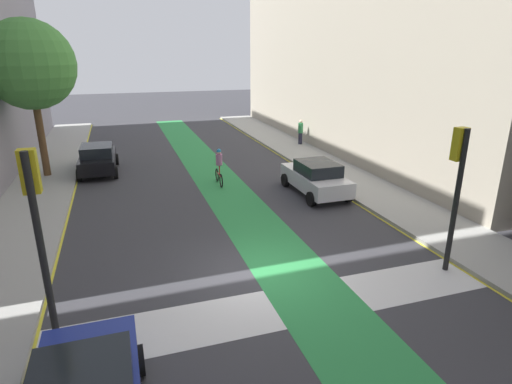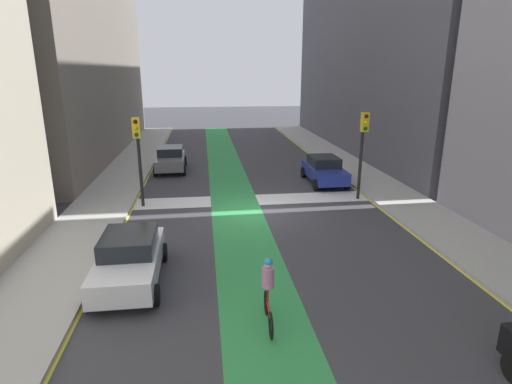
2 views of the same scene
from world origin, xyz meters
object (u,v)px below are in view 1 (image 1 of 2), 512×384
Objects in this scene: pedestrian_sidewalk_right_a at (300,132)px; traffic_signal_near_left at (36,212)px; car_black_left_far at (98,158)px; cyclist_in_lane at (219,166)px; street_tree_near at (30,65)px; traffic_signal_near_right at (457,173)px; car_white_right_far at (316,177)px.

traffic_signal_near_left is at bearing -128.76° from pedestrian_sidewalk_right_a.
pedestrian_sidewalk_right_a is (13.29, 2.80, 0.22)m from car_black_left_far.
street_tree_near reaches higher than cyclist_in_lane.
cyclist_in_lane is at bearing -25.72° from street_tree_near.
traffic_signal_near_right is 19.63m from street_tree_near.
street_tree_near is at bearing 154.28° from cyclist_in_lane.
car_black_left_far is at bearing -168.10° from pedestrian_sidewalk_right_a.
street_tree_near reaches higher than pedestrian_sidewalk_right_a.
car_white_right_far is (10.34, 7.50, -2.33)m from traffic_signal_near_left.
cyclist_in_lane is 1.09× the size of pedestrian_sidewalk_right_a.
pedestrian_sidewalk_right_a is (7.50, 7.01, 0.05)m from cyclist_in_lane.
traffic_signal_near_left reaches higher than car_white_right_far.
car_black_left_far is 7.16m from cyclist_in_lane.
cyclist_in_lane is (-3.96, 2.77, 0.17)m from car_white_right_far.
pedestrian_sidewalk_right_a is at bearing 11.90° from car_black_left_far.
pedestrian_sidewalk_right_a reaches higher than car_black_left_far.
traffic_signal_near_right is at bearing -99.37° from pedestrian_sidewalk_right_a.
pedestrian_sidewalk_right_a is (3.54, 9.79, 0.22)m from car_white_right_far.
street_tree_near is at bearing 97.87° from traffic_signal_near_left.
traffic_signal_near_left is 1.06× the size of car_black_left_far.
street_tree_near is at bearing 131.88° from traffic_signal_near_right.
car_white_right_far is 14.91m from street_tree_near.
traffic_signal_near_right is 1.03× the size of car_black_left_far.
cyclist_in_lane is 10.27m from pedestrian_sidewalk_right_a.
traffic_signal_near_left is at bearing -92.36° from car_black_left_far.
traffic_signal_near_right is 0.56× the size of street_tree_near.
traffic_signal_near_left is (-11.00, 0.17, 0.08)m from traffic_signal_near_right.
cyclist_in_lane is at bearing 58.15° from traffic_signal_near_left.
car_white_right_far is at bearing 35.96° from traffic_signal_near_left.
traffic_signal_near_right reaches higher than pedestrian_sidewalk_right_a.
car_white_right_far is at bearing -35.65° from car_black_left_far.
traffic_signal_near_right reaches higher than car_black_left_far.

